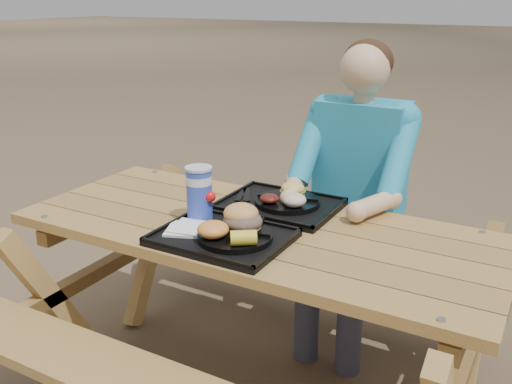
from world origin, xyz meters
The scene contains 17 objects.
picnic_table centered at (0.00, 0.00, 0.38)m, with size 1.80×1.49×0.75m, color #999999, non-canonical shape.
tray_near centered at (-0.03, -0.18, 0.76)m, with size 0.45×0.35×0.02m, color black.
tray_far centered at (0.00, 0.20, 0.76)m, with size 0.45×0.35×0.02m, color black.
plate_near centered at (0.02, -0.19, 0.78)m, with size 0.26×0.26×0.02m, color black.
plate_far centered at (0.03, 0.21, 0.78)m, with size 0.26×0.26×0.02m, color black.
napkin_stack centered at (-0.17, -0.21, 0.78)m, with size 0.14×0.14×0.02m, color white.
soda_cup centered at (-0.19, -0.09, 0.87)m, with size 0.09×0.09×0.19m, color #1733B2.
condiment_bbq centered at (-0.04, -0.06, 0.79)m, with size 0.06×0.06×0.03m, color black.
condiment_mustard centered at (0.03, -0.05, 0.79)m, with size 0.05×0.05×0.03m, color yellow.
sandwich centered at (0.02, -0.13, 0.86)m, with size 0.13×0.13×0.13m, color #D19249, non-canonical shape.
mac_cheese centered at (-0.03, -0.25, 0.82)m, with size 0.11×0.11×0.05m, color #E8943D.
corn_cob centered at (0.10, -0.25, 0.82)m, with size 0.09×0.09×0.05m, color yellow, non-canonical shape.
cutlery_far centered at (-0.17, 0.22, 0.77)m, with size 0.03×0.16×0.01m, color black.
burger centered at (0.03, 0.26, 0.83)m, with size 0.10×0.10×0.09m, color #EBB952, non-canonical shape.
baked_beans centered at (-0.02, 0.14, 0.81)m, with size 0.08×0.08×0.03m, color #521610.
potato_salad centered at (0.08, 0.15, 0.82)m, with size 0.09×0.09×0.05m, color beige.
diner centered at (0.18, 0.62, 0.64)m, with size 0.48×0.84×1.28m, color #1A9ABA, non-canonical shape.
Camera 1 is at (0.96, -1.72, 1.57)m, focal length 40.00 mm.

